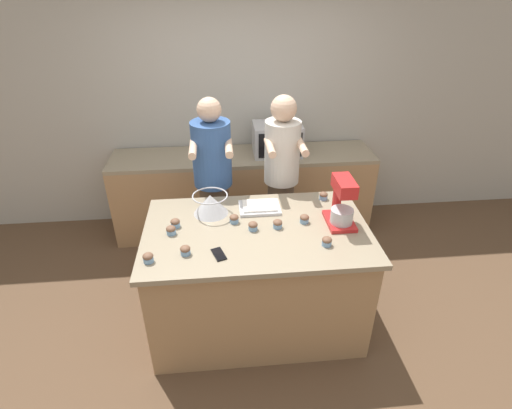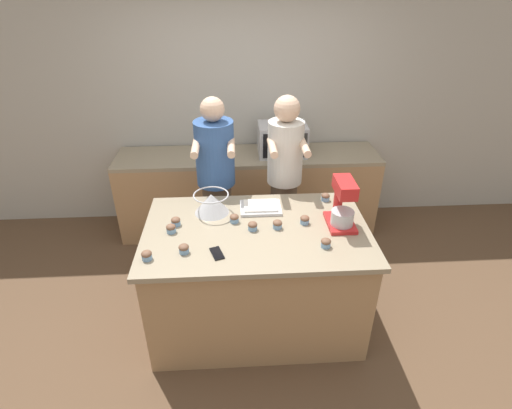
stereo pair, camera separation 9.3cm
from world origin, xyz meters
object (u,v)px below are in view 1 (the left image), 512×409
(microwave_oven, at_px, (277,139))
(cupcake_6, at_px, (234,219))
(person_right, at_px, (281,182))
(stand_mixer, at_px, (342,204))
(baking_tray, at_px, (260,207))
(cupcake_0, at_px, (327,241))
(cupcake_5, at_px, (175,223))
(cupcake_7, at_px, (148,258))
(cupcake_2, at_px, (185,250))
(person_left, at_px, (214,186))
(cupcake_1, at_px, (304,219))
(cupcake_3, at_px, (253,226))
(cupcake_9, at_px, (323,196))
(cell_phone, at_px, (219,254))
(cupcake_8, at_px, (171,230))
(mixing_bowl, at_px, (210,204))
(cupcake_4, at_px, (278,224))

(microwave_oven, height_order, cupcake_6, microwave_oven)
(person_right, relative_size, stand_mixer, 4.55)
(person_right, bearing_deg, baking_tray, -117.56)
(cupcake_0, distance_m, cupcake_5, 1.13)
(person_right, height_order, cupcake_5, person_right)
(stand_mixer, relative_size, cupcake_7, 5.35)
(cupcake_2, bearing_deg, person_left, 79.38)
(cupcake_1, height_order, cupcake_3, same)
(stand_mixer, bearing_deg, baking_tray, 155.52)
(cupcake_1, relative_size, cupcake_2, 1.00)
(cupcake_7, relative_size, cupcake_9, 1.00)
(cell_phone, relative_size, cupcake_1, 2.24)
(cupcake_5, relative_size, cupcake_8, 1.00)
(baking_tray, xyz_separation_m, cupcake_3, (-0.08, -0.30, 0.02))
(cell_phone, height_order, cupcake_9, cupcake_9)
(mixing_bowl, height_order, baking_tray, mixing_bowl)
(cupcake_3, relative_size, cupcake_4, 1.00)
(cupcake_1, relative_size, cupcake_4, 1.00)
(cupcake_3, bearing_deg, cupcake_5, 170.26)
(baking_tray, relative_size, cupcake_5, 4.65)
(person_left, xyz_separation_m, cupcake_4, (0.48, -0.77, 0.06))
(stand_mixer, xyz_separation_m, cupcake_6, (-0.80, 0.08, -0.13))
(baking_tray, distance_m, cupcake_2, 0.79)
(cupcake_1, bearing_deg, cupcake_5, 177.90)
(person_right, bearing_deg, person_left, 179.95)
(microwave_oven, relative_size, cupcake_8, 7.11)
(person_left, bearing_deg, cupcake_3, -69.72)
(cupcake_2, distance_m, cupcake_4, 0.72)
(cupcake_2, distance_m, cupcake_6, 0.51)
(microwave_oven, bearing_deg, cupcake_9, -77.08)
(stand_mixer, xyz_separation_m, cell_phone, (-0.93, -0.31, -0.16))
(cell_phone, distance_m, cupcake_0, 0.76)
(cupcake_5, height_order, cupcake_8, same)
(stand_mixer, xyz_separation_m, mixing_bowl, (-0.98, 0.24, -0.08))
(cupcake_5, bearing_deg, cupcake_4, -6.59)
(cupcake_5, bearing_deg, cupcake_6, 2.01)
(cupcake_7, bearing_deg, cupcake_4, 19.54)
(microwave_oven, xyz_separation_m, cupcake_4, (-0.20, -1.46, -0.11))
(person_right, height_order, cupcake_4, person_right)
(cupcake_1, bearing_deg, stand_mixer, -7.06)
(person_left, xyz_separation_m, microwave_oven, (0.68, 0.68, 0.17))
(mixing_bowl, xyz_separation_m, cupcake_3, (0.31, -0.27, -0.05))
(cupcake_2, bearing_deg, stand_mixer, 13.83)
(person_right, distance_m, cupcake_4, 0.79)
(cupcake_0, distance_m, cupcake_4, 0.40)
(cupcake_5, height_order, cupcake_9, same)
(cupcake_6, height_order, cupcake_9, same)
(cupcake_4, relative_size, cupcake_6, 1.00)
(stand_mixer, distance_m, microwave_oven, 1.46)
(person_left, distance_m, cupcake_5, 0.74)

